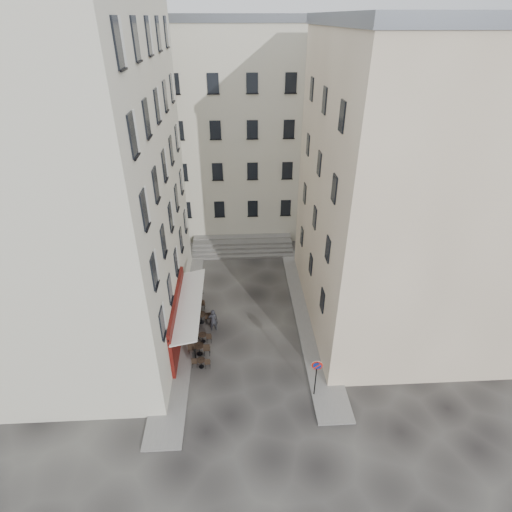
{
  "coord_description": "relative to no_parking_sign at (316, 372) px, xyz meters",
  "views": [
    {
      "loc": [
        -0.46,
        -19.1,
        18.41
      ],
      "look_at": [
        0.77,
        4.0,
        4.48
      ],
      "focal_mm": 28.0,
      "sensor_mm": 36.0,
      "label": 1
    }
  ],
  "objects": [
    {
      "name": "bollard_far",
      "position": [
        -6.88,
        10.03,
        -1.36
      ],
      "size": [
        0.12,
        0.12,
        0.98
      ],
      "color": "black",
      "rests_on": "ground"
    },
    {
      "name": "building_left",
      "position": [
        -14.13,
        7.03,
        8.42
      ],
      "size": [
        12.2,
        16.2,
        20.6
      ],
      "color": "beige",
      "rests_on": "ground"
    },
    {
      "name": "bistro_table_d",
      "position": [
        -6.73,
        6.64,
        -1.38
      ],
      "size": [
        1.4,
        0.66,
        0.99
      ],
      "color": "black",
      "rests_on": "ground"
    },
    {
      "name": "bistro_table_a",
      "position": [
        -6.49,
        2.48,
        -1.48
      ],
      "size": [
        1.13,
        0.53,
        0.79
      ],
      "color": "black",
      "rests_on": "ground"
    },
    {
      "name": "bistro_table_c",
      "position": [
        -6.52,
        4.69,
        -1.47
      ],
      "size": [
        1.16,
        0.54,
        0.81
      ],
      "color": "black",
      "rests_on": "ground"
    },
    {
      "name": "bistro_table_e",
      "position": [
        -7.18,
        8.24,
        -1.45
      ],
      "size": [
        1.22,
        0.57,
        0.85
      ],
      "color": "black",
      "rests_on": "ground"
    },
    {
      "name": "bollard_mid",
      "position": [
        -6.88,
        6.53,
        -1.36
      ],
      "size": [
        0.12,
        0.12,
        0.98
      ],
      "color": "black",
      "rests_on": "ground"
    },
    {
      "name": "bistro_table_b",
      "position": [
        -6.67,
        3.57,
        -1.39
      ],
      "size": [
        1.38,
        0.64,
        0.97
      ],
      "color": "black",
      "rests_on": "ground"
    },
    {
      "name": "building_right",
      "position": [
        6.87,
        7.53,
        7.42
      ],
      "size": [
        12.2,
        14.2,
        18.6
      ],
      "color": "tan",
      "rests_on": "ground"
    },
    {
      "name": "sidewalk_left",
      "position": [
        -8.13,
        8.03,
        -1.83
      ],
      "size": [
        2.0,
        22.0,
        0.12
      ],
      "primitive_type": "cube",
      "color": "slate",
      "rests_on": "ground"
    },
    {
      "name": "sidewalk_right",
      "position": [
        0.87,
        7.03,
        -1.83
      ],
      "size": [
        2.0,
        18.0,
        0.12
      ],
      "primitive_type": "cube",
      "color": "slate",
      "rests_on": "ground"
    },
    {
      "name": "pedestrian",
      "position": [
        -5.87,
        5.84,
        -1.03
      ],
      "size": [
        0.69,
        0.52,
        1.71
      ],
      "primitive_type": "imported",
      "rotation": [
        0.0,
        0.0,
        3.33
      ],
      "color": "black",
      "rests_on": "ground"
    },
    {
      "name": "cafe_storefront",
      "position": [
        -7.94,
        5.03,
        -0.01
      ],
      "size": [
        1.74,
        7.3,
        3.5
      ],
      "color": "#400D09",
      "rests_on": "ground"
    },
    {
      "name": "no_parking_sign",
      "position": [
        0.0,
        0.0,
        0.0
      ],
      "size": [
        0.6,
        0.14,
        2.66
      ],
      "rotation": [
        0.0,
        0.0,
        -0.14
      ],
      "color": "black",
      "rests_on": "ground"
    },
    {
      "name": "bollard_near",
      "position": [
        -6.88,
        3.03,
        -1.36
      ],
      "size": [
        0.12,
        0.12,
        0.98
      ],
      "color": "black",
      "rests_on": "ground"
    },
    {
      "name": "stone_steps",
      "position": [
        -3.63,
        16.6,
        -1.49
      ],
      "size": [
        9.0,
        3.15,
        0.8
      ],
      "color": "#5C5A57",
      "rests_on": "ground"
    },
    {
      "name": "building_back",
      "position": [
        -4.63,
        23.03,
        7.42
      ],
      "size": [
        18.2,
        10.2,
        18.6
      ],
      "color": "beige",
      "rests_on": "ground"
    },
    {
      "name": "ground",
      "position": [
        -3.63,
        4.03,
        -1.89
      ],
      "size": [
        90.0,
        90.0,
        0.0
      ],
      "primitive_type": "plane",
      "color": "black",
      "rests_on": "ground"
    }
  ]
}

